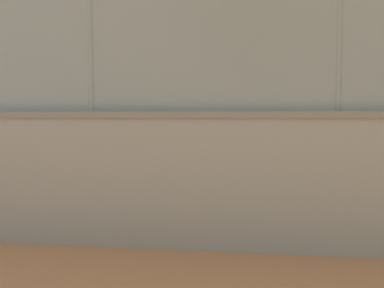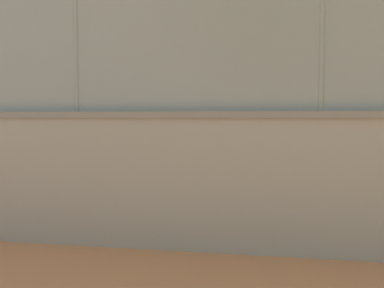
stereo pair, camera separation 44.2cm
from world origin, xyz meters
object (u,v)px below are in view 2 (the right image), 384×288
player_near_wall_returning (256,143)px  sports_ball (323,136)px  player_baseline_waiting (154,139)px  player_at_service_line (203,135)px

player_near_wall_returning → sports_ball: (-1.43, 2.49, 0.31)m
sports_ball → player_near_wall_returning: bearing=-60.2°
player_near_wall_returning → player_baseline_waiting: bearing=-41.5°
player_at_service_line → player_baseline_waiting: size_ratio=1.09×
player_near_wall_returning → player_at_service_line: size_ratio=0.99×
player_baseline_waiting → sports_ball: player_baseline_waiting is taller
player_near_wall_returning → sports_ball: size_ratio=10.35×
player_at_service_line → player_baseline_waiting: player_at_service_line is taller
player_near_wall_returning → player_baseline_waiting: size_ratio=1.08×
player_near_wall_returning → player_at_service_line: 5.42m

